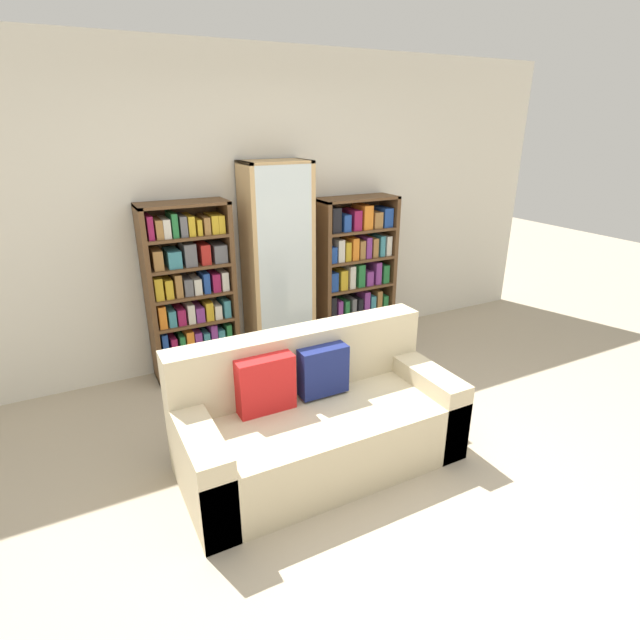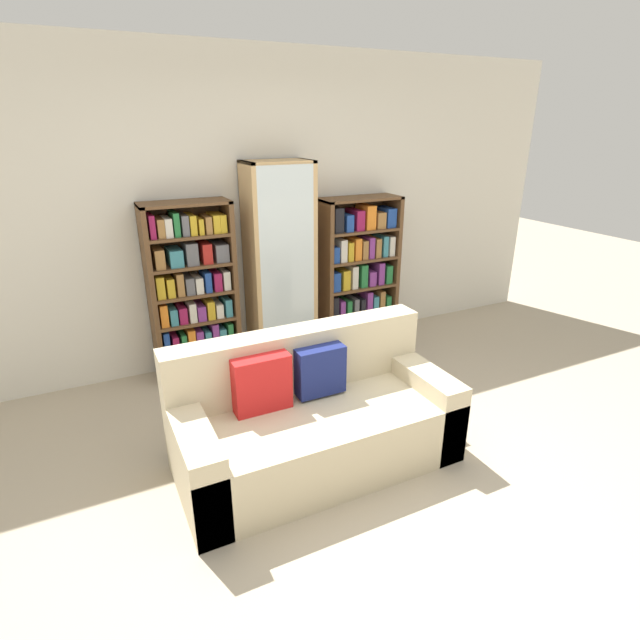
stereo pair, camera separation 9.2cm
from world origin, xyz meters
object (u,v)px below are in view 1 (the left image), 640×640
Objects in this scene: couch at (317,421)px; display_cabinet at (278,265)px; bookshelf_right at (355,272)px; bookshelf_left at (191,295)px; wine_bottle at (333,353)px.

display_cabinet is at bearing 75.08° from couch.
bookshelf_right is at bearing 1.19° from display_cabinet.
bookshelf_left is 1.62m from bookshelf_right.
couch is 1.34m from wine_bottle.
bookshelf_left is 1.35m from wine_bottle.
bookshelf_right is 3.91× the size of wine_bottle.
bookshelf_left reaches higher than wine_bottle.
couch is 1.23× the size of bookshelf_right.
wine_bottle is at bearing -56.35° from display_cabinet.
couch is at bearing -104.92° from display_cabinet.
display_cabinet is (0.42, 1.58, 0.60)m from couch.
bookshelf_right is (0.83, 0.02, -0.18)m from display_cabinet.
display_cabinet is 1.25× the size of bookshelf_right.
bookshelf_left is 0.81m from display_cabinet.
wine_bottle is at bearing -136.31° from bookshelf_right.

